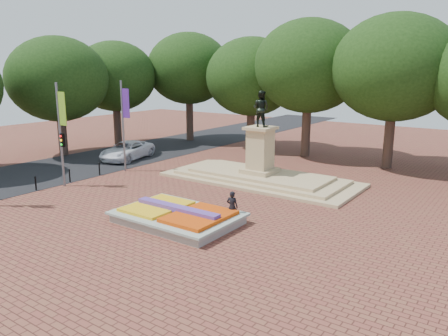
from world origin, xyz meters
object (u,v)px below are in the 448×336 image
(monument, at_px, (260,169))
(pedestrian, at_px, (232,207))
(flower_bed, at_px, (178,216))
(van, at_px, (127,150))

(monument, xyz_separation_m, pedestrian, (3.30, -8.30, -0.03))
(flower_bed, distance_m, van, 17.43)
(flower_bed, height_order, pedestrian, pedestrian)
(flower_bed, bearing_deg, pedestrian, 36.79)
(flower_bed, bearing_deg, monument, 95.87)
(flower_bed, relative_size, monument, 0.45)
(van, height_order, pedestrian, pedestrian)
(monument, bearing_deg, pedestrian, -68.35)
(flower_bed, bearing_deg, van, 146.24)
(pedestrian, bearing_deg, monument, -83.21)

